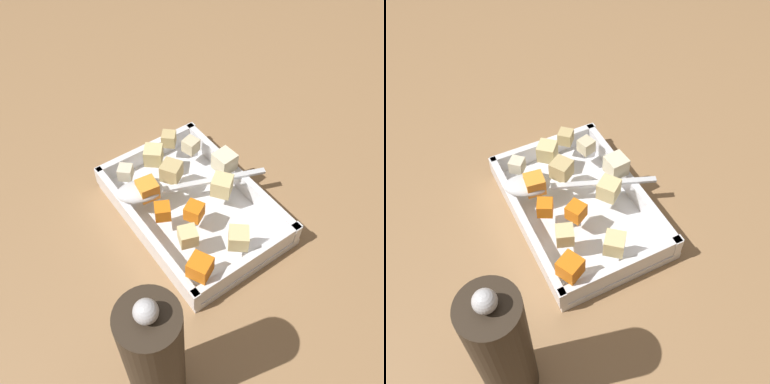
{
  "view_description": "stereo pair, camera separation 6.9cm",
  "coord_description": "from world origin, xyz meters",
  "views": [
    {
      "loc": [
        -0.36,
        0.26,
        0.59
      ],
      "look_at": [
        0.0,
        0.0,
        0.06
      ],
      "focal_mm": 40.67,
      "sensor_mm": 36.0,
      "label": 1
    },
    {
      "loc": [
        -0.4,
        0.2,
        0.59
      ],
      "look_at": [
        0.0,
        0.0,
        0.06
      ],
      "focal_mm": 40.67,
      "sensor_mm": 36.0,
      "label": 2
    }
  ],
  "objects": [
    {
      "name": "parsnip_chunk_corner_ne",
      "position": [
        0.1,
        0.07,
        0.06
      ],
      "size": [
        0.03,
        0.03,
        0.02
      ],
      "primitive_type": "cube",
      "rotation": [
        0.0,
        0.0,
        3.97
      ],
      "color": "beige",
      "rests_on": "baking_dish"
    },
    {
      "name": "potato_chunk_far_left",
      "position": [
        0.12,
        -0.03,
        0.06
      ],
      "size": [
        0.03,
        0.03,
        0.02
      ],
      "primitive_type": "cube",
      "rotation": [
        0.0,
        0.0,
        2.41
      ],
      "color": "tan",
      "rests_on": "baking_dish"
    },
    {
      "name": "potato_chunk_corner_sw",
      "position": [
        0.09,
        -0.06,
        0.06
      ],
      "size": [
        0.03,
        0.03,
        0.02
      ],
      "primitive_type": "cube",
      "rotation": [
        0.0,
        0.0,
        1.84
      ],
      "color": "beige",
      "rests_on": "baking_dish"
    },
    {
      "name": "carrot_chunk_far_right",
      "position": [
        0.04,
        0.06,
        0.06
      ],
      "size": [
        0.03,
        0.03,
        0.03
      ],
      "primitive_type": "cube",
      "rotation": [
        0.0,
        0.0,
        4.58
      ],
      "color": "orange",
      "rests_on": "baking_dish"
    },
    {
      "name": "pepper_mill",
      "position": [
        -0.2,
        0.2,
        0.11
      ],
      "size": [
        0.07,
        0.07,
        0.24
      ],
      "color": "#2D2319",
      "rests_on": "ground_plane"
    },
    {
      "name": "ground_plane",
      "position": [
        0.0,
        0.0,
        0.0
      ],
      "size": [
        4.0,
        4.0,
        0.0
      ],
      "primitive_type": "plane",
      "color": "#936D47"
    },
    {
      "name": "baking_dish",
      "position": [
        0.0,
        0.0,
        0.02
      ],
      "size": [
        0.29,
        0.2,
        0.05
      ],
      "color": "silver",
      "rests_on": "ground_plane"
    },
    {
      "name": "potato_chunk_under_handle",
      "position": [
        -0.11,
        0.0,
        0.06
      ],
      "size": [
        0.04,
        0.04,
        0.03
      ],
      "primitive_type": "cube",
      "rotation": [
        0.0,
        0.0,
        4.02
      ],
      "color": "#E0CC89",
      "rests_on": "baking_dish"
    },
    {
      "name": "potato_chunk_corner_nw",
      "position": [
        -0.02,
        -0.04,
        0.06
      ],
      "size": [
        0.04,
        0.04,
        0.03
      ],
      "primitive_type": "cube",
      "rotation": [
        0.0,
        0.0,
        0.65
      ],
      "color": "#E0CC89",
      "rests_on": "baking_dish"
    },
    {
      "name": "serving_spoon",
      "position": [
        0.05,
        0.06,
        0.06
      ],
      "size": [
        0.12,
        0.24,
        0.02
      ],
      "rotation": [
        0.0,
        0.0,
        4.34
      ],
      "color": "silver",
      "rests_on": "baking_dish"
    },
    {
      "name": "carrot_chunk_front_center",
      "position": [
        -0.12,
        0.07,
        0.06
      ],
      "size": [
        0.04,
        0.04,
        0.03
      ],
      "primitive_type": "cube",
      "rotation": [
        0.0,
        0.0,
        5.19
      ],
      "color": "orange",
      "rests_on": "baking_dish"
    },
    {
      "name": "carrot_chunk_near_left",
      "position": [
        -0.01,
        0.06,
        0.06
      ],
      "size": [
        0.03,
        0.03,
        0.02
      ],
      "primitive_type": "cube",
      "rotation": [
        0.0,
        0.0,
        5.81
      ],
      "color": "orange",
      "rests_on": "baking_dish"
    },
    {
      "name": "potato_chunk_heap_top",
      "position": [
        -0.07,
        0.06,
        0.06
      ],
      "size": [
        0.03,
        0.03,
        0.03
      ],
      "primitive_type": "cube",
      "rotation": [
        0.0,
        0.0,
        5.94
      ],
      "color": "#E0CC89",
      "rests_on": "baking_dish"
    },
    {
      "name": "potato_chunk_center",
      "position": [
        0.1,
        0.01,
        0.06
      ],
      "size": [
        0.04,
        0.04,
        0.03
      ],
      "primitive_type": "cube",
      "rotation": [
        0.0,
        0.0,
        2.44
      ],
      "color": "#E0CC89",
      "rests_on": "baking_dish"
    },
    {
      "name": "potato_chunk_heap_side",
      "position": [
        0.02,
        -0.08,
        0.07
      ],
      "size": [
        0.04,
        0.04,
        0.03
      ],
      "primitive_type": "cube",
      "rotation": [
        0.0,
        0.0,
        1.66
      ],
      "color": "beige",
      "rests_on": "baking_dish"
    },
    {
      "name": "potato_chunk_near_right",
      "position": [
        0.05,
        0.01,
        0.06
      ],
      "size": [
        0.04,
        0.04,
        0.03
      ],
      "primitive_type": "cube",
      "rotation": [
        0.0,
        0.0,
        2.15
      ],
      "color": "tan",
      "rests_on": "baking_dish"
    },
    {
      "name": "carrot_chunk_rim_edge",
      "position": [
        -0.03,
        0.02,
        0.06
      ],
      "size": [
        0.04,
        0.04,
        0.03
      ],
      "primitive_type": "cube",
      "rotation": [
        0.0,
        0.0,
        5.22
      ],
      "color": "orange",
      "rests_on": "baking_dish"
    }
  ]
}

